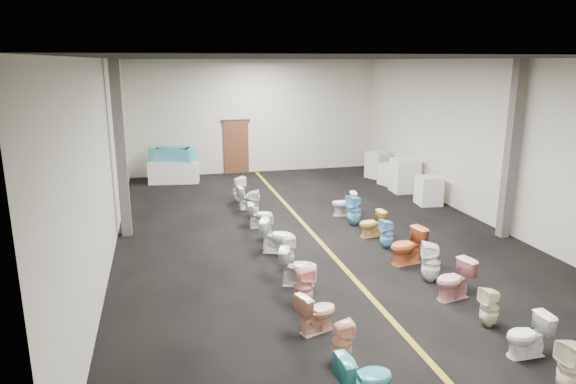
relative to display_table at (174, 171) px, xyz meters
name	(u,v)px	position (x,y,z in m)	size (l,w,h in m)	color
floor	(311,232)	(3.32, -6.89, -0.41)	(16.00, 16.00, 0.00)	black
ceiling	(313,58)	(3.32, -6.89, 4.09)	(16.00, 16.00, 0.00)	black
wall_back	(255,117)	(3.32, 1.11, 1.84)	(10.00, 10.00, 0.00)	beige
wall_front	(524,267)	(3.32, -14.89, 1.84)	(10.00, 10.00, 0.00)	beige
wall_left	(107,158)	(-1.68, -6.89, 1.84)	(16.00, 16.00, 0.00)	beige
wall_right	(484,142)	(8.32, -6.89, 1.84)	(16.00, 16.00, 0.00)	beige
aisle_stripe	(311,232)	(3.32, -6.89, -0.40)	(0.12, 15.60, 0.01)	olive
back_door	(236,147)	(2.52, 1.05, 0.64)	(1.00, 0.10, 2.10)	#562D19
door_frame	(235,121)	(2.52, 1.06, 1.71)	(1.15, 0.08, 0.10)	#331C11
column_left	(121,150)	(-1.43, -5.89, 1.84)	(0.25, 0.25, 4.50)	#59544C
column_right	(511,151)	(8.07, -8.39, 1.84)	(0.25, 0.25, 4.50)	#59544C
display_table	(174,171)	(0.00, 0.00, 0.00)	(1.82, 0.91, 0.81)	white
bathtub	(173,154)	(0.00, 0.00, 0.66)	(1.79, 1.06, 0.55)	#3EA6B4
appliance_crate_a	(429,190)	(7.72, -5.15, 0.05)	(0.71, 0.71, 0.91)	white
appliance_crate_b	(404,175)	(7.72, -3.46, 0.18)	(0.85, 0.85, 1.16)	white
appliance_crate_c	(391,174)	(7.72, -2.38, -0.01)	(0.70, 0.70, 0.79)	silver
appliance_crate_d	(377,165)	(7.72, -1.16, 0.10)	(0.71, 0.71, 1.02)	beige
toilet_left_0	(365,379)	(1.96, -13.85, -0.02)	(0.43, 0.76, 0.78)	teal
toilet_left_1	(342,342)	(2.01, -12.85, -0.06)	(0.31, 0.32, 0.69)	#F5B38C
toilet_left_2	(317,312)	(1.92, -11.86, -0.04)	(0.40, 0.71, 0.72)	#EEB094
toilet_left_3	(304,287)	(1.95, -10.96, 0.00)	(0.36, 0.37, 0.80)	#F2A8A3
toilet_left_4	(298,267)	(2.11, -10.00, -0.02)	(0.44, 0.76, 0.78)	silver
toilet_left_5	(287,251)	(2.13, -9.01, -0.05)	(0.32, 0.33, 0.71)	silver
toilet_left_6	(277,236)	(2.10, -8.09, 0.00)	(0.45, 0.79, 0.81)	white
toilet_left_7	(266,227)	(2.03, -7.18, -0.06)	(0.31, 0.31, 0.68)	silver
toilet_left_8	(260,215)	(2.08, -6.13, -0.06)	(0.39, 0.68, 0.69)	silver
toilet_left_9	(253,204)	(2.04, -5.20, 0.00)	(0.37, 0.38, 0.82)	silver
toilet_left_10	(249,197)	(2.10, -4.23, -0.04)	(0.40, 0.71, 0.72)	white
toilet_left_11	(239,189)	(1.93, -3.39, 0.01)	(0.37, 0.38, 0.83)	white
toilet_right_0	(571,368)	(4.78, -14.31, 0.00)	(0.36, 0.37, 0.80)	beige
toilet_right_1	(528,336)	(4.84, -13.37, -0.06)	(0.39, 0.69, 0.70)	white
toilet_right_2	(490,307)	(4.84, -12.41, -0.05)	(0.32, 0.32, 0.70)	#F3EBC3
toilet_right_3	(454,280)	(4.83, -11.32, -0.02)	(0.43, 0.76, 0.78)	pink
toilet_right_4	(431,262)	(4.80, -10.50, 0.02)	(0.38, 0.39, 0.85)	white
toilet_right_5	(407,246)	(4.78, -9.50, 0.01)	(0.46, 0.81, 0.83)	#D66836
toilet_right_6	(387,234)	(4.76, -8.47, -0.04)	(0.33, 0.34, 0.73)	#7BC1EF
toilet_right_7	(372,224)	(4.74, -7.59, -0.06)	(0.39, 0.68, 0.69)	#DEBE4E
toilet_right_8	(354,210)	(4.66, -6.56, 0.02)	(0.38, 0.39, 0.85)	#73CCF3
toilet_right_9	(344,204)	(4.69, -5.64, -0.04)	(0.40, 0.71, 0.72)	silver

